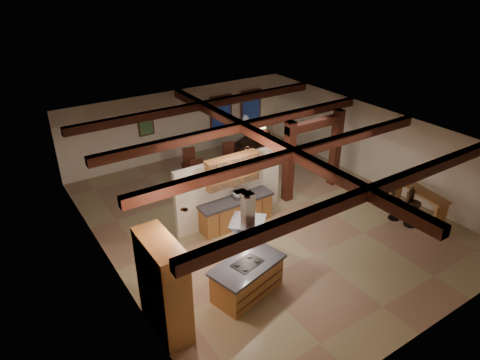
% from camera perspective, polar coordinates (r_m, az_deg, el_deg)
% --- Properties ---
extents(ground, '(12.00, 12.00, 0.00)m').
position_cam_1_polar(ground, '(14.24, 3.13, -4.91)').
color(ground, tan).
rests_on(ground, ground).
extents(room_walls, '(12.00, 12.00, 12.00)m').
position_cam_1_polar(room_walls, '(13.38, 3.32, 1.56)').
color(room_walls, silver).
rests_on(room_walls, ground).
extents(ceiling_beams, '(10.00, 12.00, 0.28)m').
position_cam_1_polar(ceiling_beams, '(12.98, 3.43, 5.46)').
color(ceiling_beams, '#391B0E').
rests_on(ceiling_beams, room_walls).
extents(timber_posts, '(2.50, 0.30, 2.90)m').
position_cam_1_polar(timber_posts, '(15.22, 9.80, 4.42)').
color(timber_posts, '#391B0E').
rests_on(timber_posts, ground).
extents(partition_wall, '(3.80, 0.18, 2.20)m').
position_cam_1_polar(partition_wall, '(13.55, -1.42, -1.28)').
color(partition_wall, silver).
rests_on(partition_wall, ground).
extents(pantry_cabinet, '(0.67, 1.60, 2.40)m').
position_cam_1_polar(pantry_cabinet, '(9.83, -10.14, -13.70)').
color(pantry_cabinet, '#A77236').
rests_on(pantry_cabinet, ground).
extents(back_counter, '(2.50, 0.66, 0.94)m').
position_cam_1_polar(back_counter, '(13.58, -0.51, -4.25)').
color(back_counter, '#A77236').
rests_on(back_counter, ground).
extents(upper_display_cabinet, '(1.80, 0.36, 0.95)m').
position_cam_1_polar(upper_display_cabinet, '(13.06, -1.02, 1.28)').
color(upper_display_cabinet, '#A77236').
rests_on(upper_display_cabinet, partition_wall).
extents(range_hood, '(1.10, 1.10, 1.40)m').
position_cam_1_polar(range_hood, '(10.20, 1.02, -7.32)').
color(range_hood, silver).
rests_on(range_hood, room_walls).
extents(back_windows, '(2.70, 0.07, 1.70)m').
position_cam_1_polar(back_windows, '(19.49, -0.49, 9.13)').
color(back_windows, '#391B0E').
rests_on(back_windows, room_walls).
extents(framed_art, '(0.65, 0.05, 0.85)m').
position_cam_1_polar(framed_art, '(17.59, -12.42, 7.13)').
color(framed_art, '#391B0E').
rests_on(framed_art, room_walls).
extents(recessed_cans, '(3.16, 2.46, 0.03)m').
position_cam_1_polar(recessed_cans, '(10.18, -1.53, -0.27)').
color(recessed_cans, silver).
rests_on(recessed_cans, room_walls).
extents(kitchen_island, '(2.09, 1.44, 0.95)m').
position_cam_1_polar(kitchen_island, '(11.00, 0.97, -12.93)').
color(kitchen_island, '#A77236').
rests_on(kitchen_island, ground).
extents(dining_table, '(1.87, 1.20, 0.62)m').
position_cam_1_polar(dining_table, '(16.25, -3.53, 0.67)').
color(dining_table, '#3D190F').
rests_on(dining_table, ground).
extents(sofa, '(2.40, 1.73, 0.65)m').
position_cam_1_polar(sofa, '(19.25, 0.68, 5.17)').
color(sofa, black).
rests_on(sofa, ground).
extents(microwave, '(0.43, 0.30, 0.23)m').
position_cam_1_polar(microwave, '(13.36, 0.05, -1.94)').
color(microwave, '#ACACB0').
rests_on(microwave, back_counter).
extents(bar_counter, '(0.85, 2.15, 1.10)m').
position_cam_1_polar(bar_counter, '(14.88, 22.58, -2.34)').
color(bar_counter, '#A77236').
rests_on(bar_counter, ground).
extents(side_table, '(0.57, 0.57, 0.60)m').
position_cam_1_polar(side_table, '(19.85, 3.04, 5.74)').
color(side_table, '#391B0E').
rests_on(side_table, ground).
extents(table_lamp, '(0.28, 0.28, 0.33)m').
position_cam_1_polar(table_lamp, '(19.66, 3.08, 7.17)').
color(table_lamp, black).
rests_on(table_lamp, side_table).
extents(bar_stool_a, '(0.45, 0.46, 1.23)m').
position_cam_1_polar(bar_stool_a, '(14.59, 22.00, -3.36)').
color(bar_stool_a, black).
rests_on(bar_stool_a, ground).
extents(bar_stool_b, '(0.41, 0.41, 1.16)m').
position_cam_1_polar(bar_stool_b, '(14.56, 21.92, -3.57)').
color(bar_stool_b, black).
rests_on(bar_stool_b, ground).
extents(bar_stool_c, '(0.40, 0.41, 1.06)m').
position_cam_1_polar(bar_stool_c, '(14.75, 19.96, -3.01)').
color(bar_stool_c, black).
rests_on(bar_stool_c, ground).
extents(dining_chairs, '(2.44, 2.44, 1.34)m').
position_cam_1_polar(dining_chairs, '(16.09, -3.57, 1.85)').
color(dining_chairs, '#391B0E').
rests_on(dining_chairs, ground).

